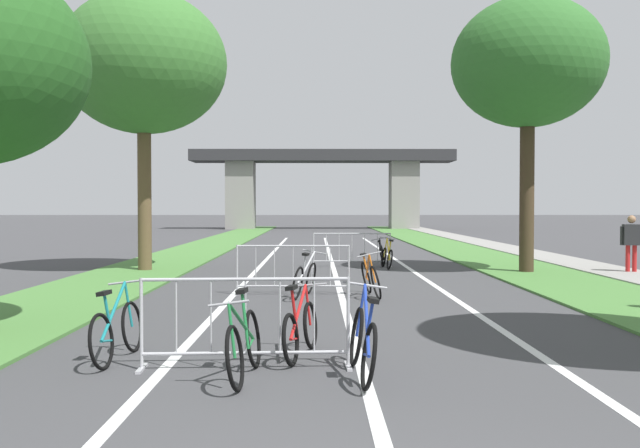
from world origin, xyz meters
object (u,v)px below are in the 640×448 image
object	(u,v)px
crowd_barrier_third	(352,250)
tree_left_pine_far	(144,64)
bicycle_orange_6	(370,278)
bicycle_teal_5	(117,330)
crowd_barrier_second	(293,270)
bicycle_blue_4	(363,342)
pedestrian_in_red_jacket	(631,238)
bicycle_silver_7	(305,279)
bicycle_green_3	(244,344)
bicycle_yellow_0	(387,257)
crowd_barrier_nearest	(246,323)
bicycle_black_2	(382,255)
bicycle_red_1	(301,329)
tree_right_pine_near	(528,64)

from	to	relation	value
crowd_barrier_third	tree_left_pine_far	bearing A→B (deg)	-166.57
bicycle_orange_6	bicycle_teal_5	bearing A→B (deg)	52.49
crowd_barrier_second	bicycle_blue_4	bearing A→B (deg)	-82.01
crowd_barrier_third	pedestrian_in_red_jacket	size ratio (longest dim) A/B	1.50
tree_left_pine_far	bicycle_silver_7	size ratio (longest dim) A/B	4.59
bicycle_green_3	bicycle_silver_7	size ratio (longest dim) A/B	0.98
crowd_barrier_second	bicycle_yellow_0	bearing A→B (deg)	67.03
crowd_barrier_nearest	crowd_barrier_third	world-z (taller)	same
bicycle_green_3	pedestrian_in_red_jacket	world-z (taller)	pedestrian_in_red_jacket
bicycle_black_2	crowd_barrier_nearest	bearing A→B (deg)	-94.35
crowd_barrier_second	pedestrian_in_red_jacket	distance (m)	10.09
bicycle_green_3	bicycle_blue_4	bearing A→B (deg)	-172.61
crowd_barrier_third	bicycle_silver_7	world-z (taller)	crowd_barrier_third
bicycle_red_1	bicycle_silver_7	bearing A→B (deg)	103.04
bicycle_black_2	bicycle_blue_4	xyz separation A→B (m)	(-1.58, -14.25, 0.04)
crowd_barrier_third	bicycle_orange_6	bearing A→B (deg)	-89.89
crowd_barrier_nearest	bicycle_red_1	distance (m)	0.88
bicycle_teal_5	bicycle_silver_7	xyz separation A→B (m)	(2.18, 5.84, 0.01)
bicycle_red_1	bicycle_orange_6	bearing A→B (deg)	89.67
crowd_barrier_second	crowd_barrier_third	distance (m)	6.88
bicycle_yellow_0	bicycle_blue_4	world-z (taller)	bicycle_blue_4
bicycle_yellow_0	bicycle_black_2	world-z (taller)	bicycle_yellow_0
tree_right_pine_near	bicycle_green_3	world-z (taller)	tree_right_pine_near
bicycle_blue_4	bicycle_teal_5	world-z (taller)	bicycle_blue_4
bicycle_red_1	tree_right_pine_near	bearing A→B (deg)	73.12
crowd_barrier_third	bicycle_blue_4	size ratio (longest dim) A/B	1.36
crowd_barrier_third	bicycle_silver_7	distance (m)	7.24
crowd_barrier_nearest	bicycle_black_2	world-z (taller)	crowd_barrier_nearest
bicycle_blue_4	crowd_barrier_second	bearing A→B (deg)	94.88
tree_right_pine_near	bicycle_red_1	bearing A→B (deg)	-119.52
bicycle_orange_6	bicycle_silver_7	size ratio (longest dim) A/B	0.99
tree_right_pine_near	bicycle_red_1	distance (m)	13.48
tree_left_pine_far	tree_right_pine_near	distance (m)	10.82
bicycle_silver_7	pedestrian_in_red_jacket	size ratio (longest dim) A/B	1.07
bicycle_black_2	tree_right_pine_near	bearing A→B (deg)	-25.98
bicycle_black_2	pedestrian_in_red_jacket	distance (m)	7.19
bicycle_yellow_0	bicycle_orange_6	world-z (taller)	bicycle_orange_6
bicycle_green_3	bicycle_silver_7	world-z (taller)	bicycle_silver_7
bicycle_blue_4	bicycle_orange_6	distance (m)	6.74
tree_right_pine_near	bicycle_orange_6	world-z (taller)	tree_right_pine_near
bicycle_red_1	bicycle_orange_6	xyz separation A→B (m)	(1.31, 5.70, 0.03)
crowd_barrier_third	bicycle_teal_5	size ratio (longest dim) A/B	1.49
tree_left_pine_far	crowd_barrier_second	distance (m)	8.74
bicycle_green_3	pedestrian_in_red_jacket	size ratio (longest dim) A/B	1.05
tree_right_pine_near	bicycle_red_1	size ratio (longest dim) A/B	4.72
bicycle_silver_7	tree_left_pine_far	bearing A→B (deg)	143.28
bicycle_yellow_0	bicycle_green_3	distance (m)	13.68
pedestrian_in_red_jacket	tree_left_pine_far	bearing A→B (deg)	4.61
bicycle_blue_4	bicycle_silver_7	world-z (taller)	bicycle_blue_4
bicycle_red_1	crowd_barrier_nearest	bearing A→B (deg)	-123.10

